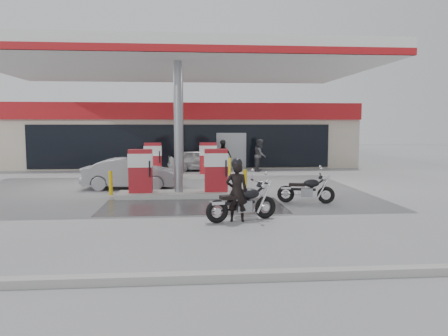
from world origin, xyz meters
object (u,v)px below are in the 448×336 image
Objects in this scene: hatchback_silver at (131,173)px; parked_car_left at (78,157)px; pump_island_far at (181,164)px; biker_main at (237,192)px; main_motorcycle at (243,203)px; biker_walking at (223,157)px; parked_motorcycle at (307,190)px; pump_island_near at (179,178)px; attendant at (260,155)px; sedan_white at (199,160)px.

parked_car_left reaches higher than hatchback_silver.
pump_island_far is 3.08× the size of biker_main.
pump_island_far is at bearing -24.98° from hatchback_silver.
biker_walking reaches higher than main_motorcycle.
parked_car_left is at bearing 137.59° from pump_island_far.
parked_motorcycle is 1.10× the size of biker_walking.
hatchback_silver is (-2.04, 2.20, -0.06)m from pump_island_near.
hatchback_silver is at bearing 102.46° from main_motorcycle.
attendant is (4.58, 2.80, 0.22)m from pump_island_far.
attendant is at bearing -101.23° from sedan_white.
biker_walking is (8.91, -3.80, 0.21)m from parked_car_left.
parked_car_left is (-10.97, 13.75, 0.22)m from parked_motorcycle.
main_motorcycle is at bearing -66.66° from pump_island_near.
pump_island_far is 1.13× the size of parked_car_left.
sedan_white is 2.09× the size of biker_walking.
biker_walking reaches higher than parked_motorcycle.
sedan_white is 0.93× the size of hatchback_silver.
biker_main reaches higher than parked_car_left.
sedan_white is at bearing -20.37° from hatchback_silver.
parked_motorcycle is at bearing -129.08° from biker_main.
biker_walking is (4.39, 6.00, 0.23)m from hatchback_silver.
pump_island_far is 5.38m from attendant.
pump_island_near and pump_island_far have the same top height.
parked_motorcycle is at bearing -167.67° from sedan_white.
pump_island_near is 2.67× the size of parked_motorcycle.
pump_island_near reaches higher than biker_main.
main_motorcycle is (1.86, -4.32, -0.22)m from pump_island_near.
biker_main is at bearing -69.07° from pump_island_near.
sedan_white is 3.60m from attendant.
hatchback_silver is (-3.91, 6.52, 0.16)m from main_motorcycle.
attendant reaches higher than parked_motorcycle.
biker_main is 13.60m from sedan_white.
attendant is at bearing -41.82° from hatchback_silver.
pump_island_near is at bearing 168.83° from sedan_white.
pump_island_near is at bearing -133.79° from hatchback_silver.
attendant reaches higher than pump_island_near.
main_motorcycle is at bearing -79.76° from pump_island_far.
pump_island_near is at bearing -90.00° from pump_island_far.
biker_walking reaches higher than parked_car_left.
biker_walking is (-2.24, -0.60, -0.06)m from attendant.
attendant is (4.58, 8.80, 0.22)m from pump_island_near.
hatchback_silver is 2.24× the size of biker_walking.
pump_island_near reaches higher than biker_walking.
pump_island_near is 3.00m from hatchback_silver.
attendant reaches higher than hatchback_silver.
biker_walking is (-2.06, 9.95, 0.43)m from parked_motorcycle.
parked_motorcycle is at bearing -159.51° from parked_car_left.
main_motorcycle is 7.60m from hatchback_silver.
parked_car_left is 9.69m from biker_walking.
biker_main reaches higher than hatchback_silver.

